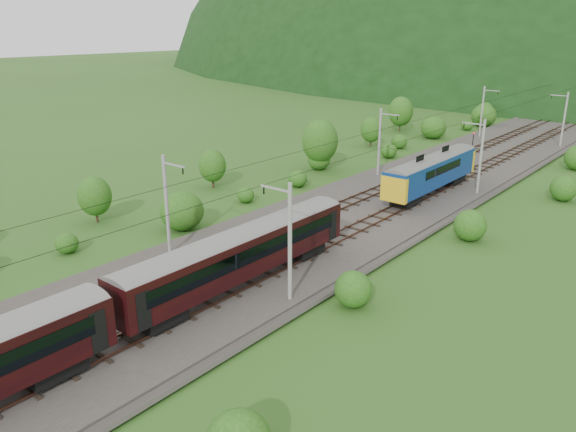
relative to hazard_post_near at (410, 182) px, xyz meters
The scene contains 13 objects.
ground 28.71m from the hazard_post_near, 89.81° to the right, with size 600.00×600.00×0.00m, color #30531A.
railbed 18.71m from the hazard_post_near, 89.70° to the right, with size 14.00×220.00×0.30m, color #38332D.
track_left 18.85m from the hazard_post_near, 97.03° to the right, with size 2.40×220.00×0.27m.
track_right 18.87m from the hazard_post_near, 82.39° to the right, with size 2.40×220.00×0.27m.
catenary_left 7.65m from the hazard_post_near, 151.20° to the left, with size 2.54×192.28×8.00m.
catenary_right 7.81m from the hazard_post_near, 28.04° to the left, with size 2.54×192.28×8.00m.
overhead_wires 19.62m from the hazard_post_near, 89.70° to the right, with size 4.83×198.00×0.03m.
mountain_ridge 296.63m from the hazard_post_near, 113.84° to the left, with size 336.00×280.00×132.00m, color black.
hazard_post_near is the anchor object (origin of this frame).
hazard_post_far 19.72m from the hazard_post_near, 89.18° to the left, with size 0.15×0.15×1.37m, color red.
signal 27.91m from the hazard_post_near, 98.43° to the left, with size 0.21×0.21×1.92m.
vegetation_left 15.89m from the hazard_post_near, 152.76° to the right, with size 13.42×150.21×6.49m.
vegetation_right 19.23m from the hazard_post_near, 51.66° to the right, with size 6.96×112.77×3.05m.
Camera 1 is at (27.49, -26.01, 17.63)m, focal length 35.00 mm.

